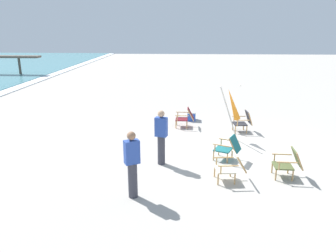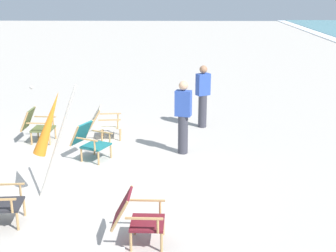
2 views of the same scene
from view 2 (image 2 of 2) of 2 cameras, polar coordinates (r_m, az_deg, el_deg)
The scene contains 8 objects.
ground_plane at distance 9.43m, azimuth -11.64°, elevation -5.94°, with size 80.00×80.00×0.00m, color #B2AAA0.
beach_chair_far_center at distance 11.48m, azimuth -15.77°, elevation 0.20°, with size 0.62×0.73×0.80m.
beach_chair_back_left at distance 10.11m, azimuth -9.57°, elevation -1.67°, with size 0.83×0.91×0.79m.
beach_chair_mid_center at distance 11.40m, azimuth -7.82°, elevation 0.54°, with size 0.65×0.82×0.78m.
beach_chair_back_right at distance 6.83m, azimuth -3.95°, elevation -10.91°, with size 0.61×0.76×0.79m.
umbrella_furled_orange at distance 8.25m, azimuth -14.27°, elevation 0.19°, with size 0.40×0.82×2.01m.
person_near_chairs at distance 12.13m, azimuth 4.27°, elevation 3.69°, with size 0.34×0.39×1.63m.
person_by_waterline at distance 10.18m, azimuth 1.86°, elevation 1.14°, with size 0.28×0.38×1.63m.
Camera 2 is at (8.47, 2.05, 3.61)m, focal length 50.00 mm.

